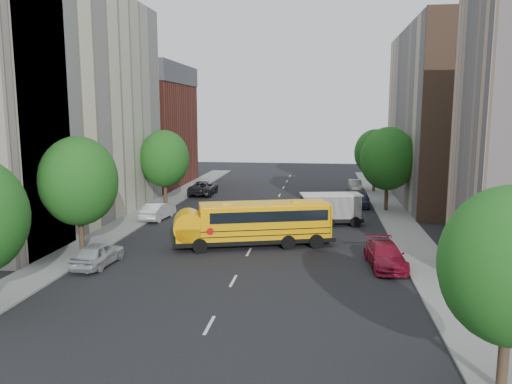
% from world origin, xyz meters
% --- Properties ---
extents(ground, '(120.00, 120.00, 0.00)m').
position_xyz_m(ground, '(0.00, 0.00, 0.00)').
color(ground, black).
rests_on(ground, ground).
extents(sidewalk_left, '(3.00, 80.00, 0.12)m').
position_xyz_m(sidewalk_left, '(-11.50, 5.00, 0.06)').
color(sidewalk_left, slate).
rests_on(sidewalk_left, ground).
extents(sidewalk_right, '(3.00, 80.00, 0.12)m').
position_xyz_m(sidewalk_right, '(11.50, 5.00, 0.06)').
color(sidewalk_right, slate).
rests_on(sidewalk_right, ground).
extents(lane_markings, '(0.15, 64.00, 0.01)m').
position_xyz_m(lane_markings, '(0.00, 10.00, 0.01)').
color(lane_markings, silver).
rests_on(lane_markings, ground).
extents(building_left_cream, '(10.00, 26.00, 20.00)m').
position_xyz_m(building_left_cream, '(-18.00, 6.00, 10.00)').
color(building_left_cream, beige).
rests_on(building_left_cream, ground).
extents(building_left_redbrick, '(10.00, 15.00, 13.00)m').
position_xyz_m(building_left_redbrick, '(-18.00, 28.00, 6.50)').
color(building_left_redbrick, maroon).
rests_on(building_left_redbrick, ground).
extents(building_right_far, '(10.00, 22.00, 18.00)m').
position_xyz_m(building_right_far, '(18.00, 20.00, 9.00)').
color(building_right_far, tan).
rests_on(building_right_far, ground).
extents(building_right_sidewall, '(10.10, 0.30, 18.00)m').
position_xyz_m(building_right_sidewall, '(18.00, 9.00, 9.00)').
color(building_right_sidewall, brown).
rests_on(building_right_sidewall, ground).
extents(street_tree_1, '(5.12, 5.12, 7.90)m').
position_xyz_m(street_tree_1, '(-11.00, -4.00, 4.95)').
color(street_tree_1, '#38281C').
rests_on(street_tree_1, ground).
extents(street_tree_2, '(4.99, 4.99, 7.71)m').
position_xyz_m(street_tree_2, '(-11.00, 14.00, 4.83)').
color(street_tree_2, '#38281C').
rests_on(street_tree_2, ground).
extents(street_tree_3, '(4.61, 4.61, 7.11)m').
position_xyz_m(street_tree_3, '(11.00, -18.00, 4.45)').
color(street_tree_3, '#38281C').
rests_on(street_tree_3, ground).
extents(street_tree_4, '(5.25, 5.25, 8.10)m').
position_xyz_m(street_tree_4, '(11.00, 14.00, 5.08)').
color(street_tree_4, '#38281C').
rests_on(street_tree_4, ground).
extents(street_tree_5, '(4.86, 4.86, 7.51)m').
position_xyz_m(street_tree_5, '(11.00, 26.00, 4.70)').
color(street_tree_5, '#38281C').
rests_on(street_tree_5, ground).
extents(school_bus, '(11.53, 5.68, 3.18)m').
position_xyz_m(school_bus, '(0.05, -0.46, 1.78)').
color(school_bus, black).
rests_on(school_bus, ground).
extents(safari_truck, '(6.54, 3.40, 2.67)m').
position_xyz_m(safari_truck, '(5.17, 7.14, 1.41)').
color(safari_truck, black).
rests_on(safari_truck, ground).
extents(parked_car_0, '(2.04, 4.52, 1.51)m').
position_xyz_m(parked_car_0, '(-8.80, -6.30, 0.75)').
color(parked_car_0, '#A8AAAF').
rests_on(parked_car_0, ground).
extents(parked_car_1, '(2.05, 4.74, 1.52)m').
position_xyz_m(parked_car_1, '(-9.60, 7.47, 0.76)').
color(parked_car_1, silver).
rests_on(parked_car_1, ground).
extents(parked_car_2, '(2.79, 5.83, 1.61)m').
position_xyz_m(parked_car_2, '(-8.80, 21.28, 0.80)').
color(parked_car_2, black).
rests_on(parked_car_2, ground).
extents(parked_car_3, '(2.49, 5.23, 1.47)m').
position_xyz_m(parked_car_3, '(8.80, -4.16, 0.74)').
color(parked_car_3, maroon).
rests_on(parked_car_3, ground).
extents(parked_car_4, '(2.03, 4.35, 1.44)m').
position_xyz_m(parked_car_4, '(8.80, 16.12, 0.72)').
color(parked_car_4, '#343A5B').
rests_on(parked_car_4, ground).
extents(parked_car_5, '(1.64, 4.23, 1.37)m').
position_xyz_m(parked_car_5, '(8.80, 26.26, 0.69)').
color(parked_car_5, gray).
rests_on(parked_car_5, ground).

